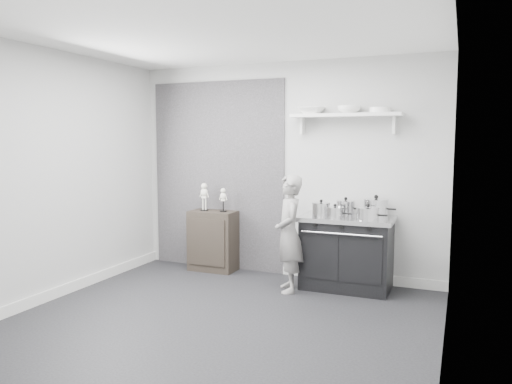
# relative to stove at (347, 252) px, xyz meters

# --- Properties ---
(ground) EXTENTS (4.00, 4.00, 0.00)m
(ground) POSITION_rel_stove_xyz_m (-0.89, -1.48, -0.43)
(ground) COLOR black
(ground) RESTS_ON ground
(room_shell) EXTENTS (4.02, 3.62, 2.71)m
(room_shell) POSITION_rel_stove_xyz_m (-0.97, -1.33, 1.21)
(room_shell) COLOR #B0B0AE
(room_shell) RESTS_ON ground
(wall_shelf) EXTENTS (1.30, 0.26, 0.24)m
(wall_shelf) POSITION_rel_stove_xyz_m (-0.09, 0.20, 1.58)
(wall_shelf) COLOR silver
(wall_shelf) RESTS_ON room_shell
(stove) EXTENTS (1.06, 0.66, 0.85)m
(stove) POSITION_rel_stove_xyz_m (0.00, 0.00, 0.00)
(stove) COLOR black
(stove) RESTS_ON ground
(side_cabinet) EXTENTS (0.61, 0.36, 0.80)m
(side_cabinet) POSITION_rel_stove_xyz_m (-1.81, 0.13, -0.03)
(side_cabinet) COLOR black
(side_cabinet) RESTS_ON ground
(child) EXTENTS (0.50, 0.58, 1.34)m
(child) POSITION_rel_stove_xyz_m (-0.59, -0.37, 0.24)
(child) COLOR gray
(child) RESTS_ON ground
(pot_front_left) EXTENTS (0.30, 0.21, 0.20)m
(pot_front_left) POSITION_rel_stove_xyz_m (-0.28, -0.12, 0.50)
(pot_front_left) COLOR silver
(pot_front_left) RESTS_ON stove
(pot_back_left) EXTENTS (0.31, 0.23, 0.21)m
(pot_back_left) POSITION_rel_stove_xyz_m (-0.05, 0.14, 0.51)
(pot_back_left) COLOR silver
(pot_back_left) RESTS_ON stove
(pot_back_right) EXTENTS (0.37, 0.28, 0.25)m
(pot_back_right) POSITION_rel_stove_xyz_m (0.30, 0.12, 0.52)
(pot_back_right) COLOR silver
(pot_back_right) RESTS_ON stove
(pot_front_right) EXTENTS (0.34, 0.25, 0.19)m
(pot_front_right) POSITION_rel_stove_xyz_m (0.27, -0.19, 0.49)
(pot_front_right) COLOR silver
(pot_front_right) RESTS_ON stove
(pot_front_center) EXTENTS (0.30, 0.21, 0.16)m
(pot_front_center) POSITION_rel_stove_xyz_m (-0.11, -0.15, 0.48)
(pot_front_center) COLOR silver
(pot_front_center) RESTS_ON stove
(skeleton_full) EXTENTS (0.12, 0.08, 0.42)m
(skeleton_full) POSITION_rel_stove_xyz_m (-1.94, 0.13, 0.58)
(skeleton_full) COLOR silver
(skeleton_full) RESTS_ON side_cabinet
(skeleton_torso) EXTENTS (0.10, 0.06, 0.35)m
(skeleton_torso) POSITION_rel_stove_xyz_m (-1.66, 0.13, 0.54)
(skeleton_torso) COLOR silver
(skeleton_torso) RESTS_ON side_cabinet
(bowl_large) EXTENTS (0.33, 0.33, 0.08)m
(bowl_large) POSITION_rel_stove_xyz_m (-0.50, 0.19, 1.65)
(bowl_large) COLOR white
(bowl_large) RESTS_ON wall_shelf
(bowl_small) EXTENTS (0.27, 0.27, 0.09)m
(bowl_small) POSITION_rel_stove_xyz_m (-0.05, 0.19, 1.65)
(bowl_small) COLOR white
(bowl_small) RESTS_ON wall_shelf
(plate_stack) EXTENTS (0.24, 0.24, 0.06)m
(plate_stack) POSITION_rel_stove_xyz_m (0.31, 0.19, 1.64)
(plate_stack) COLOR white
(plate_stack) RESTS_ON wall_shelf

